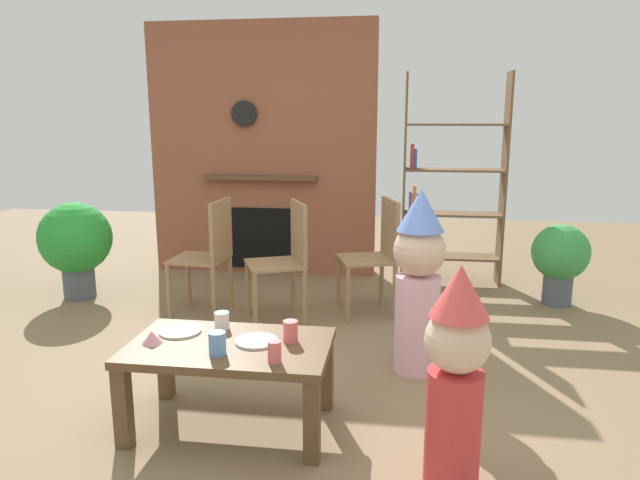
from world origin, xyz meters
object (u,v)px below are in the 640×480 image
at_px(paper_cup_near_left, 275,352).
at_px(potted_plant_tall, 560,257).
at_px(child_with_cone_hat, 456,373).
at_px(potted_plant_short, 76,241).
at_px(paper_cup_center, 290,331).
at_px(child_in_pink, 418,277).
at_px(paper_plate_rear, 256,341).
at_px(dining_chair_middle, 287,254).
at_px(paper_cup_far_left, 217,343).
at_px(birthday_cake_slice, 152,337).
at_px(paper_plate_front, 180,331).
at_px(bookshelf, 445,193).
at_px(dining_chair_right, 378,250).
at_px(dining_chair_left, 210,250).
at_px(paper_cup_near_right, 222,320).
at_px(coffee_table, 230,358).

relative_size(paper_cup_near_left, potted_plant_tall, 0.15).
relative_size(child_with_cone_hat, potted_plant_short, 1.15).
distance_m(paper_cup_center, child_in_pink, 0.96).
height_order(paper_plate_rear, dining_chair_middle, dining_chair_middle).
bearing_deg(paper_cup_far_left, birthday_cake_slice, 167.45).
bearing_deg(paper_plate_front, child_with_cone_hat, -18.02).
xyz_separation_m(paper_cup_far_left, child_in_pink, (0.93, 0.91, 0.10)).
height_order(paper_cup_center, paper_plate_rear, paper_cup_center).
relative_size(bookshelf, potted_plant_tall, 2.85).
height_order(paper_cup_near_left, dining_chair_right, dining_chair_right).
height_order(paper_plate_front, dining_chair_middle, dining_chair_middle).
height_order(paper_plate_rear, child_with_cone_hat, child_with_cone_hat).
bearing_deg(potted_plant_short, dining_chair_right, -1.35).
bearing_deg(bookshelf, potted_plant_tall, -30.77).
xyz_separation_m(birthday_cake_slice, dining_chair_middle, (0.34, 1.60, 0.05)).
bearing_deg(paper_cup_near_left, dining_chair_left, 116.79).
relative_size(paper_cup_center, paper_plate_rear, 0.50).
height_order(bookshelf, dining_chair_left, bookshelf).
bearing_deg(dining_chair_middle, paper_cup_far_left, 66.60).
bearing_deg(potted_plant_tall, child_with_cone_hat, -112.86).
bearing_deg(paper_cup_far_left, bookshelf, 67.05).
xyz_separation_m(birthday_cake_slice, potted_plant_tall, (2.47, 2.27, -0.06)).
height_order(paper_cup_center, birthday_cake_slice, paper_cup_center).
distance_m(birthday_cake_slice, dining_chair_middle, 1.63).
distance_m(paper_cup_far_left, birthday_cake_slice, 0.36).
xyz_separation_m(paper_cup_near_right, child_with_cone_hat, (1.13, -0.51, 0.02)).
xyz_separation_m(child_in_pink, potted_plant_short, (-2.81, 1.06, -0.09)).
distance_m(bookshelf, potted_plant_tall, 1.13).
distance_m(bookshelf, paper_plate_front, 3.06).
distance_m(paper_cup_far_left, potted_plant_short, 2.73).
height_order(birthday_cake_slice, potted_plant_short, potted_plant_short).
xyz_separation_m(coffee_table, dining_chair_middle, (-0.03, 1.54, 0.15)).
bearing_deg(dining_chair_middle, child_in_pink, 117.14).
bearing_deg(coffee_table, paper_cup_near_left, -35.21).
relative_size(paper_cup_center, potted_plant_tall, 0.16).
bearing_deg(paper_plate_front, bookshelf, 60.49).
distance_m(dining_chair_right, potted_plant_tall, 1.53).
relative_size(paper_cup_far_left, potted_plant_short, 0.13).
relative_size(paper_cup_near_right, dining_chair_left, 0.10).
distance_m(paper_cup_near_right, dining_chair_right, 1.76).
bearing_deg(dining_chair_right, paper_cup_near_right, 47.47).
xyz_separation_m(coffee_table, child_with_cone_hat, (1.03, -0.32, 0.14)).
distance_m(bookshelf, paper_cup_near_right, 2.90).
height_order(paper_cup_near_right, potted_plant_tall, potted_plant_tall).
xyz_separation_m(birthday_cake_slice, dining_chair_right, (1.01, 1.84, 0.05)).
bearing_deg(dining_chair_right, paper_cup_near_left, 61.36).
relative_size(paper_cup_near_left, child_with_cone_hat, 0.11).
relative_size(paper_cup_center, birthday_cake_slice, 1.04).
bearing_deg(paper_cup_far_left, child_with_cone_hat, -10.29).
xyz_separation_m(birthday_cake_slice, child_in_pink, (1.28, 0.83, 0.12)).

